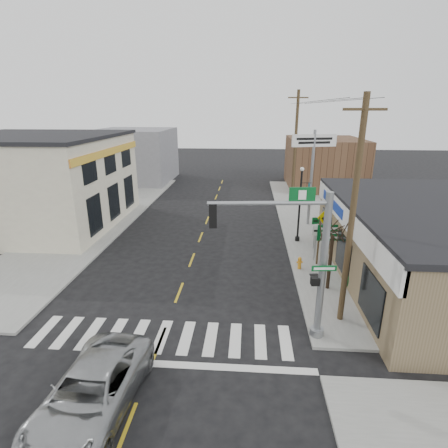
# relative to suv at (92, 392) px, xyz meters

# --- Properties ---
(ground) EXTENTS (140.00, 140.00, 0.00)m
(ground) POSITION_rel_suv_xyz_m (1.20, 3.37, -0.73)
(ground) COLOR black
(ground) RESTS_ON ground
(sidewalk_right) EXTENTS (6.00, 38.00, 0.13)m
(sidewalk_right) POSITION_rel_suv_xyz_m (10.20, 16.37, -0.66)
(sidewalk_right) COLOR gray
(sidewalk_right) RESTS_ON ground
(sidewalk_left) EXTENTS (6.00, 38.00, 0.13)m
(sidewalk_left) POSITION_rel_suv_xyz_m (-7.80, 16.37, -0.66)
(sidewalk_left) COLOR gray
(sidewalk_left) RESTS_ON ground
(center_line) EXTENTS (0.12, 56.00, 0.01)m
(center_line) POSITION_rel_suv_xyz_m (1.20, 11.37, -0.72)
(center_line) COLOR gold
(center_line) RESTS_ON ground
(crosswalk) EXTENTS (11.00, 2.20, 0.01)m
(crosswalk) POSITION_rel_suv_xyz_m (1.20, 3.77, -0.72)
(crosswalk) COLOR silver
(crosswalk) RESTS_ON ground
(left_building) EXTENTS (12.00, 12.00, 6.80)m
(left_building) POSITION_rel_suv_xyz_m (-11.80, 17.37, 2.67)
(left_building) COLOR beige
(left_building) RESTS_ON ground
(bldg_distant_right) EXTENTS (8.00, 10.00, 5.60)m
(bldg_distant_right) POSITION_rel_suv_xyz_m (13.20, 33.37, 2.07)
(bldg_distant_right) COLOR brown
(bldg_distant_right) RESTS_ON ground
(bldg_distant_left) EXTENTS (9.00, 10.00, 6.40)m
(bldg_distant_left) POSITION_rel_suv_xyz_m (-9.80, 35.37, 2.47)
(bldg_distant_left) COLOR gray
(bldg_distant_left) RESTS_ON ground
(suv) EXTENTS (2.75, 5.38, 1.45)m
(suv) POSITION_rel_suv_xyz_m (0.00, 0.00, 0.00)
(suv) COLOR #96999B
(suv) RESTS_ON ground
(traffic_signal_pole) EXTENTS (4.82, 0.38, 6.10)m
(traffic_signal_pole) POSITION_rel_suv_xyz_m (6.75, 4.17, 3.04)
(traffic_signal_pole) COLOR gray
(traffic_signal_pole) RESTS_ON sidewalk_right
(guide_sign) EXTENTS (1.51, 0.13, 2.65)m
(guide_sign) POSITION_rel_suv_xyz_m (9.31, 11.03, 1.13)
(guide_sign) COLOR #4A3922
(guide_sign) RESTS_ON sidewalk_right
(fire_hydrant) EXTENTS (0.22, 0.22, 0.71)m
(fire_hydrant) POSITION_rel_suv_xyz_m (7.59, 10.35, -0.21)
(fire_hydrant) COLOR orange
(fire_hydrant) RESTS_ON sidewalk_right
(ped_crossing_sign) EXTENTS (1.11, 0.08, 2.87)m
(ped_crossing_sign) POSITION_rel_suv_xyz_m (9.40, 12.94, 1.36)
(ped_crossing_sign) COLOR gray
(ped_crossing_sign) RESTS_ON sidewalk_right
(lamp_post) EXTENTS (0.66, 0.52, 5.10)m
(lamp_post) POSITION_rel_suv_xyz_m (8.09, 14.81, 2.37)
(lamp_post) COLOR black
(lamp_post) RESTS_ON sidewalk_right
(dance_center_sign) EXTENTS (3.41, 0.21, 7.25)m
(dance_center_sign) POSITION_rel_suv_xyz_m (9.33, 18.59, 4.82)
(dance_center_sign) COLOR gray
(dance_center_sign) RESTS_ON sidewalk_right
(bare_tree) EXTENTS (2.14, 2.14, 4.28)m
(bare_tree) POSITION_rel_suv_xyz_m (8.72, 8.15, 2.77)
(bare_tree) COLOR black
(bare_tree) RESTS_ON sidewalk_right
(shrub_front) EXTENTS (1.24, 1.24, 0.93)m
(shrub_front) POSITION_rel_suv_xyz_m (10.10, 8.44, -0.13)
(shrub_front) COLOR #1C3318
(shrub_front) RESTS_ON sidewalk_right
(shrub_back) EXTENTS (0.99, 0.99, 0.74)m
(shrub_back) POSITION_rel_suv_xyz_m (10.42, 9.33, -0.22)
(shrub_back) COLOR #153217
(shrub_back) RESTS_ON sidewalk_right
(utility_pole_near) EXTENTS (1.62, 0.24, 9.30)m
(utility_pole_near) POSITION_rel_suv_xyz_m (8.70, 5.41, 4.17)
(utility_pole_near) COLOR #45281F
(utility_pole_near) RESTS_ON sidewalk_right
(utility_pole_far) EXTENTS (1.79, 0.27, 10.27)m
(utility_pole_far) POSITION_rel_suv_xyz_m (8.75, 24.79, 4.67)
(utility_pole_far) COLOR #402F21
(utility_pole_far) RESTS_ON sidewalk_right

